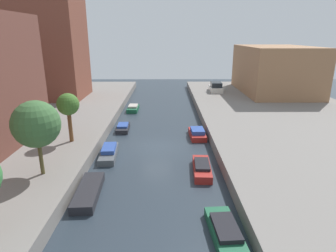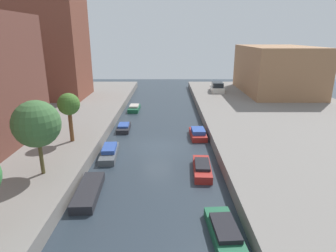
% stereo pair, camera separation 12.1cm
% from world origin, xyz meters
% --- Properties ---
extents(ground_plane, '(84.00, 84.00, 0.00)m').
position_xyz_m(ground_plane, '(0.00, 0.00, 0.00)').
color(ground_plane, '#28333D').
extents(quay_right, '(20.00, 64.00, 1.00)m').
position_xyz_m(quay_right, '(15.00, 0.00, 0.50)').
color(quay_right, gray).
rests_on(quay_right, ground_plane).
extents(apartment_tower_far, '(10.00, 8.24, 20.72)m').
position_xyz_m(apartment_tower_far, '(-16.00, 17.55, 11.36)').
color(apartment_tower_far, brown).
rests_on(apartment_tower_far, quay_left).
extents(low_block_right, '(10.00, 15.24, 7.12)m').
position_xyz_m(low_block_right, '(18.00, 21.20, 4.56)').
color(low_block_right, '#9E704C').
rests_on(low_block_right, quay_right).
extents(street_tree_1, '(3.00, 3.00, 4.94)m').
position_xyz_m(street_tree_1, '(-7.29, -7.19, 4.42)').
color(street_tree_1, '#4E4627').
rests_on(street_tree_1, quay_left).
extents(street_tree_2, '(1.85, 1.85, 4.19)m').
position_xyz_m(street_tree_2, '(-7.29, -1.07, 4.18)').
color(street_tree_2, brown).
rests_on(street_tree_2, quay_left).
extents(parked_car, '(1.99, 4.26, 1.53)m').
position_xyz_m(parked_car, '(8.92, 21.69, 1.63)').
color(parked_car, beige).
rests_on(parked_car, quay_right).
extents(moored_boat_left_1, '(1.57, 4.43, 0.56)m').
position_xyz_m(moored_boat_left_1, '(-4.06, -8.31, 0.28)').
color(moored_boat_left_1, '#232328').
rests_on(moored_boat_left_1, ground_plane).
extents(moored_boat_left_2, '(1.51, 4.06, 0.85)m').
position_xyz_m(moored_boat_left_2, '(-3.93, -2.11, 0.36)').
color(moored_boat_left_2, '#4C5156').
rests_on(moored_boat_left_2, ground_plane).
extents(moored_boat_left_3, '(1.39, 3.26, 0.65)m').
position_xyz_m(moored_boat_left_3, '(-3.75, 5.00, 0.28)').
color(moored_boat_left_3, '#232328').
rests_on(moored_boat_left_3, ground_plane).
extents(moored_boat_left_4, '(1.42, 3.37, 0.74)m').
position_xyz_m(moored_boat_left_4, '(-3.57, 13.31, 0.32)').
color(moored_boat_left_4, '#195638').
rests_on(moored_boat_left_4, ground_plane).
extents(moored_boat_right_1, '(1.65, 4.22, 0.73)m').
position_xyz_m(moored_boat_right_1, '(3.86, -12.39, 0.31)').
color(moored_boat_right_1, '#195638').
rests_on(moored_boat_right_1, ground_plane).
extents(moored_boat_right_2, '(1.43, 3.89, 0.77)m').
position_xyz_m(moored_boat_right_2, '(3.53, -5.09, 0.34)').
color(moored_boat_right_2, maroon).
rests_on(moored_boat_right_2, ground_plane).
extents(moored_boat_right_3, '(1.57, 3.47, 0.91)m').
position_xyz_m(moored_boat_right_3, '(3.99, 2.67, 0.38)').
color(moored_boat_right_3, maroon).
rests_on(moored_boat_right_3, ground_plane).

